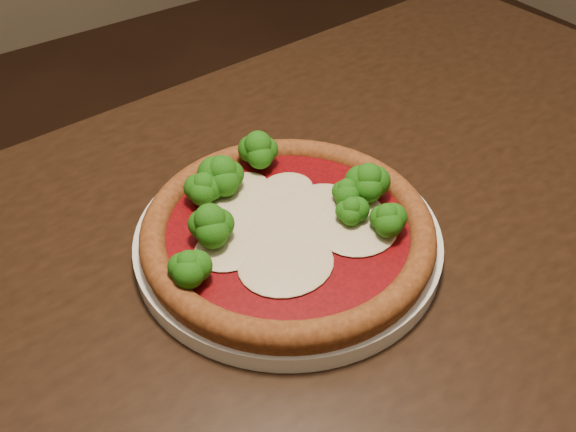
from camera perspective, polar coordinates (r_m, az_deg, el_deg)
floor at (r=1.40m, az=3.66°, el=-16.98°), size 4.00×4.00×0.00m
dining_table at (r=0.70m, az=0.01°, el=-9.60°), size 1.37×0.78×0.75m
plate at (r=0.63m, az=0.00°, el=-2.11°), size 0.30×0.30×0.02m
pizza at (r=0.61m, az=-0.24°, el=-0.67°), size 0.28×0.28×0.06m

